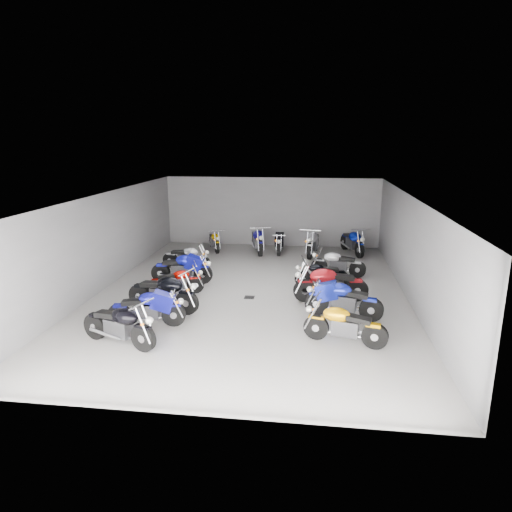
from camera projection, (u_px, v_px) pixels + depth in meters
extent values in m
plane|color=gray|center=(251.00, 292.00, 15.11)|extent=(14.00, 14.00, 0.00)
cube|color=slate|center=(272.00, 212.00, 21.43)|extent=(10.00, 0.10, 3.20)
cube|color=slate|center=(104.00, 241.00, 15.33)|extent=(0.10, 14.00, 3.20)
cube|color=slate|center=(411.00, 250.00, 14.10)|extent=(0.10, 14.00, 3.20)
cube|color=black|center=(251.00, 195.00, 14.31)|extent=(10.00, 14.00, 0.04)
cube|color=black|center=(249.00, 297.00, 14.63)|extent=(0.32, 0.32, 0.01)
cylinder|color=black|center=(143.00, 338.00, 10.86)|extent=(0.69, 0.36, 0.68)
cylinder|color=black|center=(96.00, 326.00, 11.54)|extent=(0.70, 0.38, 0.68)
cube|color=#2D2D30|center=(119.00, 328.00, 11.18)|extent=(0.76, 0.53, 0.43)
ellipsoid|color=black|center=(125.00, 317.00, 10.99)|extent=(0.83, 0.65, 0.38)
cube|color=black|center=(107.00, 314.00, 11.25)|extent=(0.71, 0.50, 0.19)
cylinder|color=black|center=(174.00, 315.00, 12.34)|extent=(0.66, 0.23, 0.65)
cylinder|color=black|center=(119.00, 315.00, 12.30)|extent=(0.66, 0.25, 0.65)
cube|color=#2D2D30|center=(146.00, 311.00, 12.29)|extent=(0.70, 0.41, 0.41)
ellipsoid|color=#131592|center=(154.00, 300.00, 12.22)|extent=(0.75, 0.51, 0.36)
cube|color=black|center=(133.00, 302.00, 12.21)|extent=(0.66, 0.38, 0.18)
cylinder|color=black|center=(187.00, 303.00, 13.15)|extent=(0.73, 0.32, 0.72)
cylinder|color=black|center=(140.00, 296.00, 13.74)|extent=(0.73, 0.34, 0.72)
cube|color=#2D2D30|center=(163.00, 295.00, 13.42)|extent=(0.79, 0.51, 0.45)
ellipsoid|color=black|center=(169.00, 285.00, 13.24)|extent=(0.85, 0.62, 0.40)
cube|color=black|center=(152.00, 284.00, 13.47)|extent=(0.74, 0.47, 0.20)
cylinder|color=black|center=(195.00, 285.00, 14.99)|extent=(0.57, 0.31, 0.57)
cylinder|color=black|center=(156.00, 288.00, 14.71)|extent=(0.58, 0.33, 0.57)
cube|color=#2D2D30|center=(176.00, 284.00, 14.83)|extent=(0.63, 0.45, 0.35)
ellipsoid|color=#9E0801|center=(181.00, 275.00, 14.80)|extent=(0.69, 0.55, 0.32)
cube|color=black|center=(166.00, 277.00, 14.70)|extent=(0.59, 0.42, 0.16)
cylinder|color=black|center=(203.00, 274.00, 15.97)|extent=(0.68, 0.15, 0.67)
cylinder|color=black|center=(161.00, 273.00, 16.13)|extent=(0.68, 0.17, 0.67)
cube|color=#2D2D30|center=(182.00, 271.00, 16.02)|extent=(0.69, 0.33, 0.42)
ellipsoid|color=#1217A5|center=(188.00, 262.00, 15.91)|extent=(0.72, 0.43, 0.38)
cube|color=black|center=(172.00, 262.00, 15.99)|extent=(0.65, 0.30, 0.19)
cylinder|color=black|center=(203.00, 263.00, 17.59)|extent=(0.62, 0.22, 0.60)
cylinder|color=black|center=(170.00, 260.00, 17.96)|extent=(0.62, 0.24, 0.60)
cube|color=#2D2D30|center=(186.00, 259.00, 17.75)|extent=(0.65, 0.38, 0.38)
ellipsoid|color=silver|center=(191.00, 252.00, 17.62)|extent=(0.69, 0.48, 0.34)
cube|color=black|center=(179.00, 252.00, 17.77)|extent=(0.61, 0.35, 0.17)
cylinder|color=black|center=(316.00, 327.00, 11.53)|extent=(0.65, 0.29, 0.64)
cylinder|color=black|center=(375.00, 336.00, 11.00)|extent=(0.66, 0.31, 0.64)
cube|color=#2D2D30|center=(345.00, 328.00, 11.24)|extent=(0.71, 0.46, 0.40)
ellipsoid|color=#EC9F05|center=(337.00, 314.00, 11.24)|extent=(0.76, 0.56, 0.36)
cube|color=black|center=(359.00, 319.00, 11.06)|extent=(0.66, 0.43, 0.18)
cylinder|color=black|center=(317.00, 303.00, 13.14)|extent=(0.69, 0.27, 0.68)
cylinder|color=black|center=(371.00, 310.00, 12.65)|extent=(0.70, 0.29, 0.68)
cube|color=#2D2D30|center=(344.00, 303.00, 12.87)|extent=(0.74, 0.45, 0.42)
ellipsoid|color=#121D93|center=(336.00, 291.00, 12.86)|extent=(0.79, 0.56, 0.38)
cube|color=black|center=(356.00, 294.00, 12.69)|extent=(0.69, 0.42, 0.19)
cylinder|color=black|center=(305.00, 291.00, 14.18)|extent=(0.73, 0.26, 0.72)
cylinder|color=black|center=(357.00, 290.00, 14.24)|extent=(0.74, 0.28, 0.72)
cube|color=#2D2D30|center=(331.00, 287.00, 14.18)|extent=(0.77, 0.45, 0.45)
ellipsoid|color=maroon|center=(323.00, 276.00, 14.08)|extent=(0.83, 0.57, 0.40)
cube|color=black|center=(343.00, 277.00, 14.12)|extent=(0.73, 0.42, 0.20)
cylinder|color=black|center=(303.00, 279.00, 15.62)|extent=(0.58, 0.20, 0.57)
cylinder|color=black|center=(341.00, 279.00, 15.64)|extent=(0.59, 0.22, 0.57)
cube|color=#2D2D30|center=(322.00, 276.00, 15.61)|extent=(0.61, 0.35, 0.36)
ellipsoid|color=black|center=(316.00, 268.00, 15.53)|extent=(0.65, 0.44, 0.32)
cube|color=black|center=(331.00, 269.00, 15.55)|extent=(0.58, 0.33, 0.16)
cylinder|color=black|center=(319.00, 267.00, 17.00)|extent=(0.63, 0.21, 0.62)
cylinder|color=black|center=(357.00, 269.00, 16.65)|extent=(0.63, 0.23, 0.62)
cube|color=#2D2D30|center=(338.00, 266.00, 16.80)|extent=(0.66, 0.37, 0.39)
ellipsoid|color=silver|center=(333.00, 257.00, 16.78)|extent=(0.70, 0.47, 0.35)
cube|color=black|center=(347.00, 259.00, 16.65)|extent=(0.62, 0.35, 0.18)
cylinder|color=black|center=(217.00, 247.00, 20.14)|extent=(0.33, 0.58, 0.58)
cylinder|color=black|center=(212.00, 241.00, 21.37)|extent=(0.35, 0.59, 0.58)
cube|color=#2D2D30|center=(214.00, 242.00, 20.73)|extent=(0.48, 0.65, 0.36)
ellipsoid|color=#F5B401|center=(215.00, 237.00, 20.47)|extent=(0.57, 0.71, 0.33)
cube|color=black|center=(213.00, 235.00, 20.94)|extent=(0.45, 0.61, 0.17)
cylinder|color=black|center=(260.00, 248.00, 19.65)|extent=(0.33, 0.72, 0.71)
cylinder|color=black|center=(255.00, 240.00, 21.19)|extent=(0.35, 0.73, 0.71)
cube|color=#2D2D30|center=(257.00, 242.00, 20.39)|extent=(0.51, 0.78, 0.44)
ellipsoid|color=navy|center=(258.00, 235.00, 20.07)|extent=(0.63, 0.84, 0.40)
cube|color=black|center=(256.00, 233.00, 20.65)|extent=(0.48, 0.73, 0.20)
cylinder|color=black|center=(279.00, 249.00, 19.70)|extent=(0.13, 0.63, 0.63)
cylinder|color=black|center=(281.00, 242.00, 21.07)|extent=(0.15, 0.63, 0.63)
cube|color=#2D2D30|center=(280.00, 243.00, 20.36)|extent=(0.30, 0.64, 0.39)
ellipsoid|color=black|center=(280.00, 237.00, 20.07)|extent=(0.39, 0.67, 0.35)
cube|color=black|center=(281.00, 236.00, 20.59)|extent=(0.28, 0.60, 0.18)
cylinder|color=black|center=(310.00, 251.00, 19.15)|extent=(0.25, 0.72, 0.71)
cylinder|color=black|center=(316.00, 243.00, 20.65)|extent=(0.27, 0.73, 0.71)
cube|color=#2D2D30|center=(313.00, 245.00, 19.87)|extent=(0.44, 0.76, 0.44)
ellipsoid|color=#B4B3BA|center=(312.00, 238.00, 19.55)|extent=(0.55, 0.81, 0.40)
cube|color=black|center=(314.00, 236.00, 20.12)|extent=(0.41, 0.71, 0.20)
cylinder|color=black|center=(360.00, 250.00, 19.37)|extent=(0.36, 0.71, 0.70)
cylinder|color=black|center=(345.00, 242.00, 20.88)|extent=(0.38, 0.71, 0.70)
cube|color=#2D2D30|center=(352.00, 243.00, 20.10)|extent=(0.54, 0.78, 0.44)
ellipsoid|color=#07188D|center=(355.00, 237.00, 19.78)|extent=(0.66, 0.85, 0.39)
cube|color=black|center=(349.00, 235.00, 20.35)|extent=(0.51, 0.73, 0.20)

